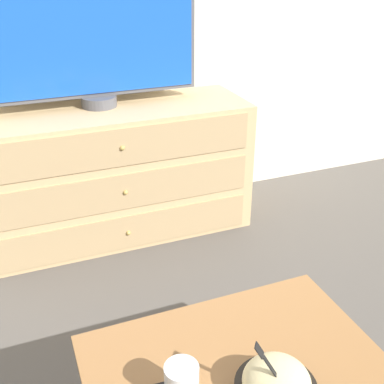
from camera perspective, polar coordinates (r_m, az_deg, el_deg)
ground_plane at (r=3.02m, az=-8.71°, el=-1.67°), size 12.00×12.00×0.00m
dresser at (r=2.61m, az=-9.22°, el=2.22°), size 1.44×0.50×0.71m
tv at (r=2.46m, az=-11.76°, el=18.73°), size 1.04×0.18×0.77m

